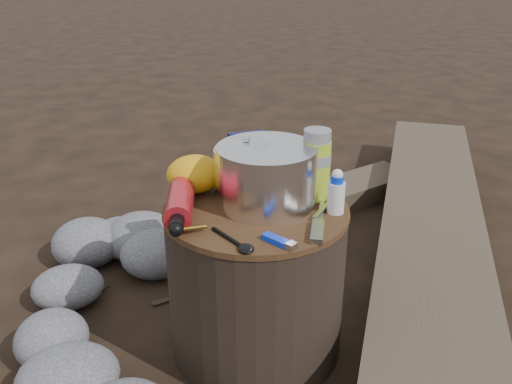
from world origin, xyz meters
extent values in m
plane|color=black|center=(0.00, 0.00, 0.00)|extent=(60.00, 60.00, 0.00)
cylinder|color=black|center=(0.00, 0.00, 0.22)|extent=(0.47, 0.47, 0.44)
cube|color=#45392B|center=(0.76, 0.45, 0.09)|extent=(1.23, 1.99, 0.17)
cube|color=#45392B|center=(0.38, 0.78, 0.05)|extent=(1.09, 0.63, 0.09)
cylinder|color=silver|center=(0.03, 0.02, 0.51)|extent=(0.26, 0.26, 0.16)
cylinder|color=silver|center=(-0.02, 0.05, 0.52)|extent=(0.17, 0.17, 0.17)
cylinder|color=#9FBE24|center=(0.17, 0.03, 0.53)|extent=(0.07, 0.07, 0.19)
cylinder|color=black|center=(0.15, 0.13, 0.50)|extent=(0.08, 0.08, 0.12)
ellipsoid|color=orange|center=(-0.14, 0.13, 0.49)|extent=(0.15, 0.12, 0.10)
cube|color=#0C0E47|center=(0.02, 0.20, 0.50)|extent=(0.11, 0.04, 0.14)
cube|color=#0D32D7|center=(0.01, -0.19, 0.44)|extent=(0.07, 0.08, 0.02)
cube|color=#A5A5A9|center=(0.11, -0.17, 0.44)|extent=(0.06, 0.11, 0.01)
cylinder|color=silver|center=(0.19, -0.06, 0.49)|extent=(0.04, 0.04, 0.10)
camera|label=1|loc=(-0.25, -1.26, 1.06)|focal=39.23mm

